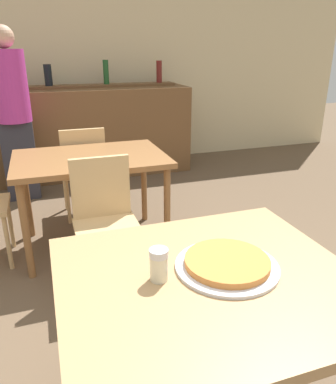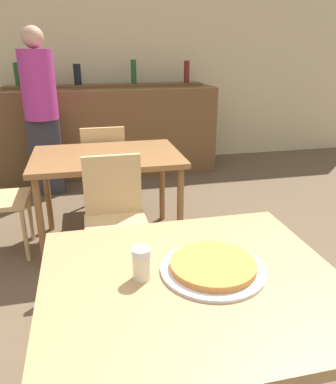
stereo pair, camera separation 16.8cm
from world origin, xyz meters
name	(u,v)px [view 2 (the right image)]	position (x,y,z in m)	size (l,w,h in m)	color
wall_back	(103,56)	(0.00, 4.14, 1.40)	(8.00, 0.05, 2.80)	beige
dining_table_near	(192,299)	(0.00, 0.00, 0.69)	(1.01, 0.89, 0.78)	#A87F51
dining_table_far	(107,165)	(-0.16, 1.77, 0.66)	(1.12, 0.78, 0.74)	brown
bar_counter	(110,132)	(0.00, 3.63, 0.53)	(2.60, 0.56, 1.06)	brown
bar_back_shelf	(106,82)	(0.00, 3.77, 1.11)	(2.39, 0.24, 0.31)	brown
chair_far_side_front	(115,213)	(-0.16, 1.21, 0.50)	(0.40, 0.40, 0.86)	tan
chair_far_side_back	(104,164)	(-0.16, 2.34, 0.50)	(0.40, 0.40, 0.86)	tan
pizza_tray	(213,267)	(0.08, 0.03, 0.79)	(0.37, 0.37, 0.04)	silver
cheese_shaker	(141,263)	(-0.17, 0.03, 0.84)	(0.06, 0.06, 0.11)	beige
person_standing	(41,108)	(-0.73, 3.05, 0.93)	(0.34, 0.34, 1.71)	#2D2D38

